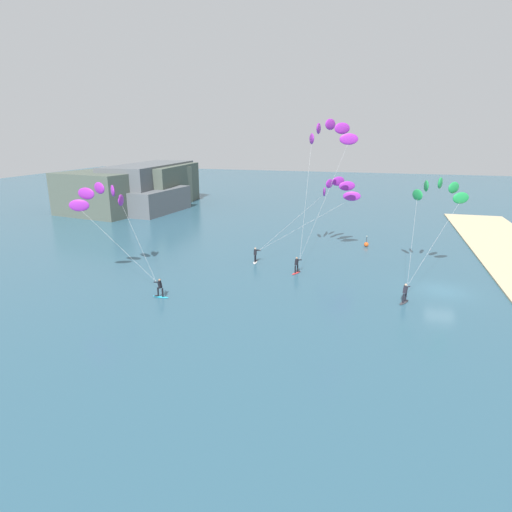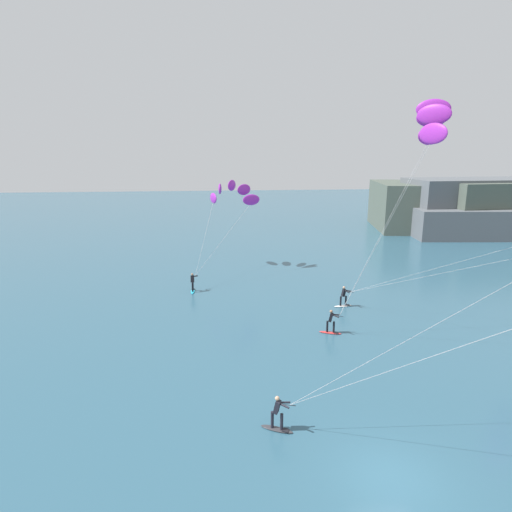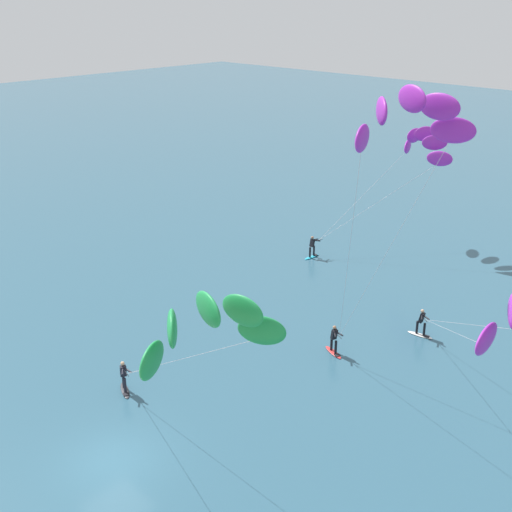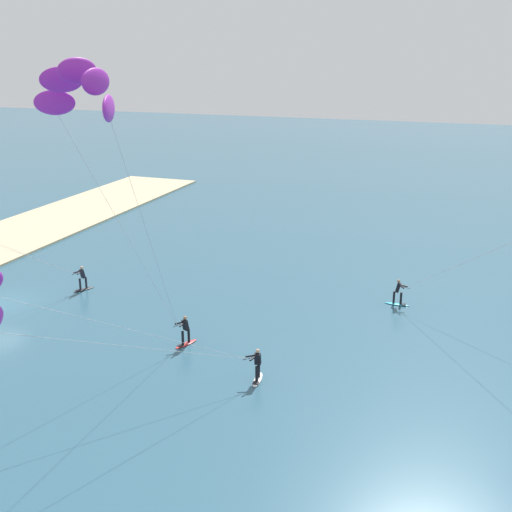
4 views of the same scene
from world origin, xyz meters
name	(u,v)px [view 4 (image 4 of 4)]	position (x,y,z in m)	size (l,w,h in m)	color
ground_plane	(1,304)	(0.00, 0.00, 0.00)	(240.00, 240.00, 0.00)	#2D566B
kitesurfer_far_out	(84,101)	(5.88, 11.44, 13.21)	(7.39, 5.53, 14.99)	red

